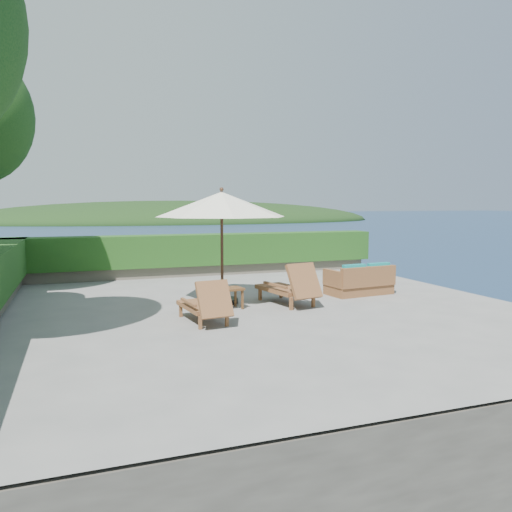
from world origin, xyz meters
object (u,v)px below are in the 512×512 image
object	(u,v)px
side_table	(232,291)
wicker_loveseat	(360,282)
patio_umbrella	(222,206)
lounge_left	(205,304)
lounge_right	(290,287)

from	to	relation	value
side_table	wicker_loveseat	distance (m)	3.71
patio_umbrella	lounge_left	bearing A→B (deg)	-115.55
patio_umbrella	side_table	bearing A→B (deg)	-87.10
lounge_right	lounge_left	bearing A→B (deg)	-166.22
lounge_left	side_table	xyz separation A→B (m)	(0.89, 1.12, 0.02)
lounge_left	lounge_right	world-z (taller)	lounge_right
wicker_loveseat	patio_umbrella	bearing A→B (deg)	171.88
patio_umbrella	side_table	xyz separation A→B (m)	(0.03, -0.66, -1.91)
patio_umbrella	wicker_loveseat	xyz separation A→B (m)	(3.69, -0.10, -1.99)
lounge_right	wicker_loveseat	world-z (taller)	lounge_right
side_table	lounge_right	bearing A→B (deg)	-2.02
patio_umbrella	wicker_loveseat	world-z (taller)	patio_umbrella
lounge_right	side_table	distance (m)	1.40
lounge_right	side_table	xyz separation A→B (m)	(-1.40, 0.05, -0.03)
lounge_left	side_table	distance (m)	1.43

